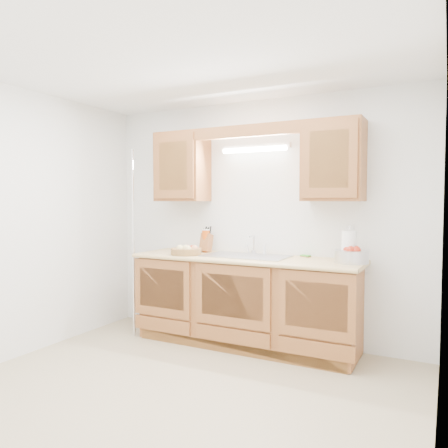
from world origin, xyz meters
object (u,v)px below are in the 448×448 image
Objects in this scene: knife_block at (206,242)px; apple_bowl at (352,255)px; paper_towel at (349,247)px; fruit_basket at (186,250)px.

apple_bowl is at bearing -6.67° from knife_block.
apple_bowl is (0.03, -0.04, -0.07)m from paper_towel.
knife_block is 1.58m from apple_bowl.
fruit_basket is 0.31m from knife_block.
knife_block is 1.54m from paper_towel.
paper_towel is 0.09m from apple_bowl.
paper_towel reaches higher than knife_block.
fruit_basket is at bearing -104.06° from knife_block.
knife_block is 0.86× the size of paper_towel.
paper_towel is 1.05× the size of apple_bowl.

